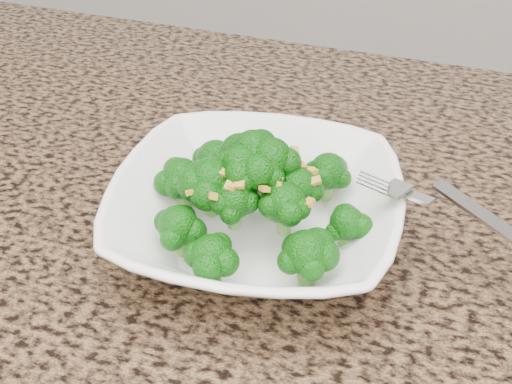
% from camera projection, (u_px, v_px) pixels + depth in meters
% --- Properties ---
extents(granite_counter, '(1.64, 1.04, 0.03)m').
position_uv_depth(granite_counter, '(148.00, 341.00, 0.47)').
color(granite_counter, brown).
rests_on(granite_counter, cabinet).
extents(bowl, '(0.27, 0.27, 0.06)m').
position_uv_depth(bowl, '(256.00, 213.00, 0.53)').
color(bowl, white).
rests_on(bowl, granite_counter).
extents(broccoli_pile, '(0.21, 0.21, 0.06)m').
position_uv_depth(broccoli_pile, '(256.00, 151.00, 0.49)').
color(broccoli_pile, '#0E590A').
rests_on(broccoli_pile, bowl).
extents(garlic_topping, '(0.12, 0.12, 0.01)m').
position_uv_depth(garlic_topping, '(256.00, 111.00, 0.47)').
color(garlic_topping, gold).
rests_on(garlic_topping, broccoli_pile).
extents(fork, '(0.17, 0.10, 0.01)m').
position_uv_depth(fork, '(424.00, 199.00, 0.48)').
color(fork, silver).
rests_on(fork, bowl).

